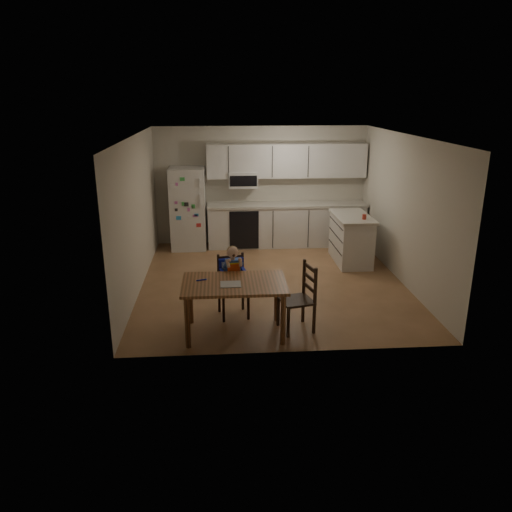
{
  "coord_description": "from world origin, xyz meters",
  "views": [
    {
      "loc": [
        -0.88,
        -8.12,
        3.14
      ],
      "look_at": [
        -0.38,
        -1.32,
        0.91
      ],
      "focal_mm": 35.0,
      "sensor_mm": 36.0,
      "label": 1
    }
  ],
  "objects_px": {
    "red_cup": "(364,217)",
    "refrigerator": "(188,209)",
    "kitchen_island": "(351,239)",
    "dining_table": "(234,289)",
    "chair_side": "(303,293)",
    "chair_booster": "(232,274)"
  },
  "relations": [
    {
      "from": "refrigerator",
      "to": "dining_table",
      "type": "xyz_separation_m",
      "value": [
        0.83,
        -4.07,
        -0.21
      ]
    },
    {
      "from": "red_cup",
      "to": "dining_table",
      "type": "height_order",
      "value": "red_cup"
    },
    {
      "from": "red_cup",
      "to": "kitchen_island",
      "type": "bearing_deg",
      "value": 113.1
    },
    {
      "from": "kitchen_island",
      "to": "dining_table",
      "type": "bearing_deg",
      "value": -129.0
    },
    {
      "from": "kitchen_island",
      "to": "chair_side",
      "type": "bearing_deg",
      "value": -116.45
    },
    {
      "from": "kitchen_island",
      "to": "refrigerator",
      "type": "bearing_deg",
      "value": 159.82
    },
    {
      "from": "refrigerator",
      "to": "red_cup",
      "type": "relative_size",
      "value": 18.05
    },
    {
      "from": "refrigerator",
      "to": "dining_table",
      "type": "bearing_deg",
      "value": -78.43
    },
    {
      "from": "kitchen_island",
      "to": "red_cup",
      "type": "xyz_separation_m",
      "value": [
        0.14,
        -0.32,
        0.51
      ]
    },
    {
      "from": "chair_booster",
      "to": "chair_side",
      "type": "bearing_deg",
      "value": -39.5
    },
    {
      "from": "dining_table",
      "to": "chair_side",
      "type": "bearing_deg",
      "value": 4.43
    },
    {
      "from": "refrigerator",
      "to": "chair_booster",
      "type": "distance_m",
      "value": 3.56
    },
    {
      "from": "dining_table",
      "to": "chair_side",
      "type": "height_order",
      "value": "chair_side"
    },
    {
      "from": "kitchen_island",
      "to": "chair_booster",
      "type": "distance_m",
      "value": 3.29
    },
    {
      "from": "refrigerator",
      "to": "chair_side",
      "type": "bearing_deg",
      "value": -66.05
    },
    {
      "from": "refrigerator",
      "to": "red_cup",
      "type": "height_order",
      "value": "refrigerator"
    },
    {
      "from": "refrigerator",
      "to": "red_cup",
      "type": "bearing_deg",
      "value": -24.19
    },
    {
      "from": "refrigerator",
      "to": "kitchen_island",
      "type": "bearing_deg",
      "value": -20.18
    },
    {
      "from": "red_cup",
      "to": "refrigerator",
      "type": "bearing_deg",
      "value": 155.81
    },
    {
      "from": "kitchen_island",
      "to": "dining_table",
      "type": "height_order",
      "value": "kitchen_island"
    },
    {
      "from": "red_cup",
      "to": "dining_table",
      "type": "distance_m",
      "value": 3.6
    },
    {
      "from": "dining_table",
      "to": "chair_booster",
      "type": "xyz_separation_m",
      "value": [
        -0.01,
        0.61,
        0.0
      ]
    }
  ]
}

